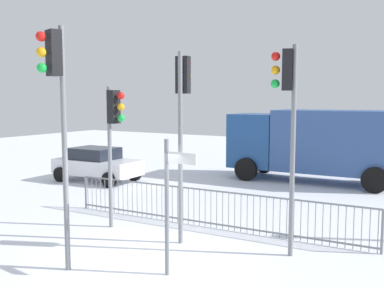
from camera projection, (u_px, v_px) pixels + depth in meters
name	position (u px, v px, depth m)	size (l,w,h in m)	color
ground_plane	(145.00, 260.00, 9.69)	(60.00, 60.00, 0.00)	white
traffic_light_rear_left	(287.00, 103.00, 9.65)	(0.55, 0.37, 4.76)	slate
traffic_light_rear_right	(114.00, 125.00, 11.85)	(0.57, 0.32, 3.91)	slate
traffic_light_mid_left	(183.00, 104.00, 10.64)	(0.35, 0.57, 4.70)	slate
traffic_light_foreground_left	(56.00, 94.00, 8.70)	(0.37, 0.55, 5.02)	slate
direction_sign_post	(169.00, 200.00, 8.69)	(0.79, 0.16, 2.78)	slate
pedestrian_guard_railing	(208.00, 208.00, 12.15)	(9.02, 0.39, 1.07)	slate
car_white_trailing	(97.00, 164.00, 18.95)	(3.85, 2.03, 1.47)	silver
delivery_truck	(314.00, 142.00, 18.79)	(7.12, 2.89, 3.10)	#33518C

